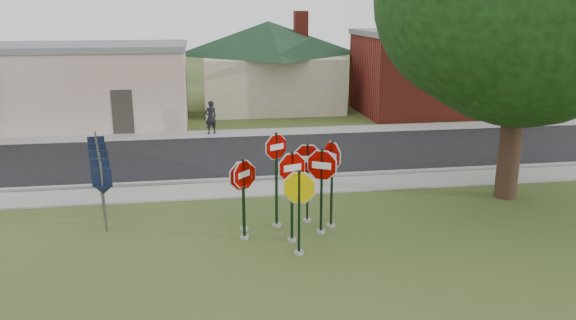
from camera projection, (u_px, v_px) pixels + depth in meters
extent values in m
plane|color=#354D1D|center=(299.00, 257.00, 13.98)|extent=(120.00, 120.00, 0.00)
cube|color=gray|center=(271.00, 188.00, 19.22)|extent=(60.00, 1.60, 0.06)
cube|color=black|center=(257.00, 155.00, 23.51)|extent=(60.00, 7.00, 0.04)
cube|color=gray|center=(248.00, 133.00, 27.60)|extent=(60.00, 1.60, 0.06)
cube|color=gray|center=(267.00, 178.00, 20.16)|extent=(60.00, 0.20, 0.14)
cylinder|color=gray|center=(292.00, 240.00, 14.93)|extent=(0.24, 0.24, 0.08)
cube|color=black|center=(292.00, 197.00, 14.61)|extent=(0.07, 0.07, 2.48)
cylinder|color=white|center=(292.00, 168.00, 14.40)|extent=(1.03, 0.37, 1.09)
cylinder|color=#8A0200|center=(292.00, 168.00, 14.40)|extent=(0.96, 0.35, 1.01)
cube|color=white|center=(292.00, 168.00, 14.40)|extent=(0.48, 0.17, 0.17)
cylinder|color=gray|center=(299.00, 253.00, 14.15)|extent=(0.24, 0.24, 0.08)
cube|color=black|center=(299.00, 213.00, 13.87)|extent=(0.07, 0.07, 2.21)
cylinder|color=white|center=(299.00, 188.00, 13.69)|extent=(1.08, 0.34, 1.13)
cylinder|color=#DCB700|center=(299.00, 188.00, 13.69)|extent=(1.00, 0.32, 1.04)
cylinder|color=gray|center=(245.00, 237.00, 15.08)|extent=(0.24, 0.24, 0.08)
cube|color=black|center=(244.00, 200.00, 14.80)|extent=(0.08, 0.08, 2.22)
cylinder|color=white|center=(243.00, 174.00, 14.61)|extent=(0.70, 0.74, 1.01)
cylinder|color=#8A0200|center=(243.00, 174.00, 14.61)|extent=(0.65, 0.69, 0.93)
cube|color=white|center=(243.00, 174.00, 14.61)|extent=(0.32, 0.34, 0.16)
cylinder|color=gray|center=(321.00, 231.00, 15.47)|extent=(0.24, 0.24, 0.08)
cube|color=black|center=(321.00, 192.00, 15.17)|extent=(0.08, 0.07, 2.40)
cylinder|color=white|center=(322.00, 165.00, 14.97)|extent=(1.01, 0.59, 1.16)
cylinder|color=#8A0200|center=(322.00, 165.00, 14.97)|extent=(0.94, 0.55, 1.07)
cube|color=white|center=(322.00, 165.00, 14.97)|extent=(0.47, 0.28, 0.18)
cylinder|color=gray|center=(307.00, 220.00, 16.30)|extent=(0.24, 0.24, 0.08)
cube|color=black|center=(307.00, 183.00, 16.00)|extent=(0.07, 0.06, 2.35)
cylinder|color=white|center=(308.00, 159.00, 15.81)|extent=(1.15, 0.23, 1.16)
cylinder|color=#8A0200|center=(308.00, 159.00, 15.81)|extent=(1.06, 0.22, 1.08)
cube|color=white|center=(308.00, 159.00, 15.81)|extent=(0.53, 0.11, 0.19)
cylinder|color=gray|center=(277.00, 225.00, 15.94)|extent=(0.24, 0.24, 0.08)
cube|color=black|center=(276.00, 180.00, 15.59)|extent=(0.08, 0.07, 2.73)
cylinder|color=white|center=(276.00, 147.00, 15.33)|extent=(0.86, 0.51, 0.99)
cylinder|color=#8A0200|center=(276.00, 147.00, 15.33)|extent=(0.80, 0.48, 0.91)
cube|color=white|center=(276.00, 147.00, 15.33)|extent=(0.40, 0.24, 0.16)
cylinder|color=gray|center=(331.00, 225.00, 15.90)|extent=(0.24, 0.24, 0.08)
cube|color=black|center=(332.00, 184.00, 15.57)|extent=(0.07, 0.07, 2.52)
cylinder|color=white|center=(332.00, 155.00, 15.35)|extent=(0.37, 1.01, 1.07)
cylinder|color=#8A0200|center=(332.00, 155.00, 15.35)|extent=(0.35, 0.94, 0.99)
cube|color=white|center=(332.00, 155.00, 15.35)|extent=(0.18, 0.47, 0.17)
cylinder|color=gray|center=(244.00, 229.00, 15.64)|extent=(0.24, 0.24, 0.08)
cube|color=black|center=(243.00, 195.00, 15.38)|extent=(0.08, 0.07, 2.06)
cylinder|color=white|center=(243.00, 176.00, 15.23)|extent=(1.04, 0.54, 1.16)
cylinder|color=#8A0200|center=(243.00, 176.00, 15.23)|extent=(0.96, 0.50, 1.07)
cube|color=white|center=(243.00, 176.00, 15.23)|extent=(0.48, 0.25, 0.18)
cube|color=#59595E|center=(104.00, 197.00, 15.35)|extent=(0.05, 0.05, 2.00)
cube|color=black|center=(102.00, 178.00, 15.20)|extent=(0.55, 0.13, 0.55)
cone|color=black|center=(103.00, 190.00, 15.30)|extent=(0.65, 0.65, 0.25)
cube|color=#59595E|center=(102.00, 186.00, 16.27)|extent=(0.05, 0.05, 2.00)
cube|color=black|center=(100.00, 168.00, 16.13)|extent=(0.55, 0.09, 0.55)
cone|color=black|center=(101.00, 180.00, 16.22)|extent=(0.62, 0.62, 0.25)
cube|color=#59595E|center=(100.00, 177.00, 17.19)|extent=(0.05, 0.05, 2.00)
cube|color=black|center=(99.00, 159.00, 17.05)|extent=(0.55, 0.05, 0.55)
cone|color=black|center=(100.00, 170.00, 17.14)|extent=(0.58, 0.58, 0.25)
cube|color=#59595E|center=(99.00, 168.00, 18.12)|extent=(0.05, 0.05, 2.00)
cube|color=black|center=(97.00, 151.00, 17.97)|extent=(0.55, 0.05, 0.55)
cone|color=black|center=(98.00, 162.00, 18.06)|extent=(0.58, 0.58, 0.25)
cube|color=#59595E|center=(98.00, 160.00, 19.04)|extent=(0.05, 0.05, 2.00)
cube|color=black|center=(96.00, 144.00, 18.89)|extent=(0.55, 0.09, 0.55)
cone|color=black|center=(97.00, 154.00, 18.99)|extent=(0.62, 0.62, 0.25)
cube|color=silver|center=(69.00, 87.00, 29.25)|extent=(12.00, 6.00, 4.00)
cube|color=slate|center=(65.00, 47.00, 28.71)|extent=(12.20, 6.20, 0.30)
cube|color=#332D28|center=(123.00, 112.00, 27.10)|extent=(1.00, 0.10, 2.20)
cube|color=beige|center=(269.00, 81.00, 34.82)|extent=(8.00, 8.00, 3.20)
pyramid|color=black|center=(268.00, 21.00, 33.88)|extent=(11.60, 11.60, 2.00)
cube|color=maroon|center=(301.00, 24.00, 34.23)|extent=(0.80, 0.80, 1.60)
cube|color=maroon|center=(445.00, 74.00, 32.83)|extent=(10.00, 6.00, 4.50)
cube|color=slate|center=(449.00, 33.00, 32.21)|extent=(10.20, 6.20, 0.30)
cube|color=white|center=(434.00, 74.00, 29.62)|extent=(2.00, 0.08, 0.90)
cylinder|color=black|center=(513.00, 120.00, 17.78)|extent=(0.70, 0.70, 5.11)
cylinder|color=black|center=(530.00, 63.00, 41.55)|extent=(0.50, 0.50, 4.00)
sphere|color=black|center=(535.00, 13.00, 40.60)|extent=(5.60, 5.60, 5.60)
imported|color=black|center=(211.00, 117.00, 27.10)|extent=(0.69, 0.57, 1.62)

